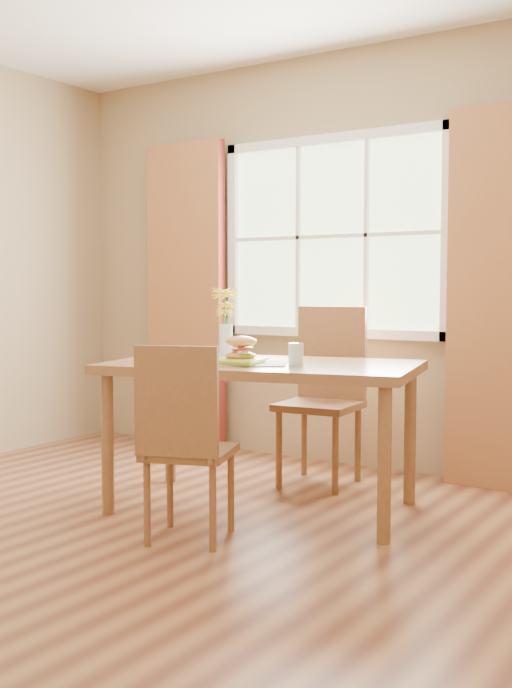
{
  "coord_description": "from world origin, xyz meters",
  "views": [
    {
      "loc": [
        2.47,
        -2.83,
        1.16
      ],
      "look_at": [
        0.21,
        0.64,
        0.87
      ],
      "focal_mm": 42.0,
      "sensor_mm": 36.0,
      "label": 1
    }
  ],
  "objects_px": {
    "chair_near": "(184,435)",
    "flower_vase": "(226,316)",
    "chair_far": "(325,386)",
    "croissant_sandwich": "(241,348)",
    "dining_table": "(263,378)",
    "water_glass": "(296,355)"
  },
  "relations": [
    {
      "from": "chair_near",
      "to": "flower_vase",
      "type": "relative_size",
      "value": 2.33
    },
    {
      "from": "chair_far",
      "to": "flower_vase",
      "type": "height_order",
      "value": "flower_vase"
    },
    {
      "from": "chair_near",
      "to": "croissant_sandwich",
      "type": "distance_m",
      "value": 0.69
    },
    {
      "from": "dining_table",
      "to": "chair_far",
      "type": "xyz_separation_m",
      "value": [
        -0.01,
        0.71,
        -0.12
      ]
    },
    {
      "from": "chair_far",
      "to": "croissant_sandwich",
      "type": "xyz_separation_m",
      "value": [
        -0.05,
        -0.82,
        0.28
      ]
    },
    {
      "from": "chair_near",
      "to": "flower_vase",
      "type": "distance_m",
      "value": 1.01
    },
    {
      "from": "water_glass",
      "to": "dining_table",
      "type": "bearing_deg",
      "value": 166.57
    },
    {
      "from": "water_glass",
      "to": "chair_near",
      "type": "bearing_deg",
      "value": -108.03
    },
    {
      "from": "croissant_sandwich",
      "to": "water_glass",
      "type": "height_order",
      "value": "croissant_sandwich"
    },
    {
      "from": "chair_far",
      "to": "water_glass",
      "type": "xyz_separation_m",
      "value": [
        0.24,
        -0.77,
        0.25
      ]
    },
    {
      "from": "chair_far",
      "to": "croissant_sandwich",
      "type": "relative_size",
      "value": 5.21
    },
    {
      "from": "chair_near",
      "to": "flower_vase",
      "type": "bearing_deg",
      "value": 93.02
    },
    {
      "from": "dining_table",
      "to": "flower_vase",
      "type": "distance_m",
      "value": 0.46
    },
    {
      "from": "chair_far",
      "to": "croissant_sandwich",
      "type": "distance_m",
      "value": 0.87
    },
    {
      "from": "croissant_sandwich",
      "to": "flower_vase",
      "type": "xyz_separation_m",
      "value": [
        -0.25,
        0.22,
        0.16
      ]
    },
    {
      "from": "chair_near",
      "to": "chair_far",
      "type": "xyz_separation_m",
      "value": [
        -0.04,
        1.41,
        0.08
      ]
    },
    {
      "from": "chair_far",
      "to": "croissant_sandwich",
      "type": "height_order",
      "value": "chair_far"
    },
    {
      "from": "chair_near",
      "to": "water_glass",
      "type": "relative_size",
      "value": 8.03
    },
    {
      "from": "dining_table",
      "to": "chair_near",
      "type": "height_order",
      "value": "chair_near"
    },
    {
      "from": "water_glass",
      "to": "flower_vase",
      "type": "xyz_separation_m",
      "value": [
        -0.55,
        0.17,
        0.18
      ]
    },
    {
      "from": "dining_table",
      "to": "croissant_sandwich",
      "type": "bearing_deg",
      "value": -133.76
    },
    {
      "from": "dining_table",
      "to": "flower_vase",
      "type": "xyz_separation_m",
      "value": [
        -0.31,
        0.11,
        0.32
      ]
    }
  ]
}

